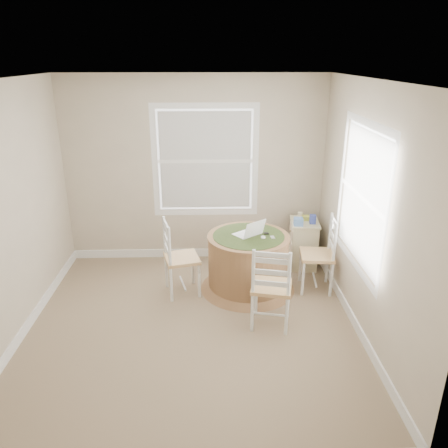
{
  "coord_description": "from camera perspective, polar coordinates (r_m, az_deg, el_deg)",
  "views": [
    {
      "loc": [
        0.22,
        -4.12,
        2.81
      ],
      "look_at": [
        0.37,
        0.45,
        1.03
      ],
      "focal_mm": 35.0,
      "sensor_mm": 36.0,
      "label": 1
    }
  ],
  "objects": [
    {
      "name": "chair_left",
      "position": [
        5.41,
        -5.53,
        -4.43
      ],
      "size": [
        0.49,
        0.51,
        0.95
      ],
      "primitive_type": null,
      "rotation": [
        0.0,
        0.0,
        1.82
      ],
      "color": "white",
      "rests_on": "ground"
    },
    {
      "name": "laptop",
      "position": [
        5.4,
        3.29,
        -1.14
      ],
      "size": [
        0.42,
        0.42,
        0.22
      ],
      "rotation": [
        0.0,
        0.0,
        3.81
      ],
      "color": "white",
      "rests_on": "round_table"
    },
    {
      "name": "mouse",
      "position": [
        5.33,
        5.14,
        -1.74
      ],
      "size": [
        0.07,
        0.1,
        0.03
      ],
      "primitive_type": "ellipsoid",
      "rotation": [
        0.0,
        0.0,
        0.12
      ],
      "color": "white",
      "rests_on": "round_table"
    },
    {
      "name": "room",
      "position": [
        4.54,
        -2.39,
        1.79
      ],
      "size": [
        3.64,
        3.64,
        2.64
      ],
      "color": "#93785D",
      "rests_on": "ground"
    },
    {
      "name": "tissue_box",
      "position": [
        5.96,
        9.81,
        0.37
      ],
      "size": [
        0.13,
        0.13,
        0.1
      ],
      "primitive_type": "cube",
      "rotation": [
        0.0,
        0.0,
        -0.09
      ],
      "color": "#5A88CF",
      "rests_on": "corner_chest"
    },
    {
      "name": "corner_chest",
      "position": [
        6.23,
        10.3,
        -2.52
      ],
      "size": [
        0.42,
        0.54,
        0.67
      ],
      "rotation": [
        0.0,
        0.0,
        -0.09
      ],
      "color": "beige",
      "rests_on": "ground"
    },
    {
      "name": "chair_near",
      "position": [
        4.79,
        6.24,
        -8.09
      ],
      "size": [
        0.5,
        0.48,
        0.95
      ],
      "primitive_type": null,
      "rotation": [
        0.0,
        0.0,
        2.92
      ],
      "color": "white",
      "rests_on": "ground"
    },
    {
      "name": "round_table",
      "position": [
        5.52,
        3.15,
        -4.7
      ],
      "size": [
        1.2,
        1.2,
        0.73
      ],
      "rotation": [
        0.0,
        0.0,
        0.12
      ],
      "color": "brown",
      "rests_on": "ground"
    },
    {
      "name": "box_blue",
      "position": [
        6.04,
        11.39,
        0.65
      ],
      "size": [
        0.09,
        0.09,
        0.12
      ],
      "primitive_type": "cube",
      "rotation": [
        0.0,
        0.0,
        -0.09
      ],
      "color": "#3544A1",
      "rests_on": "corner_chest"
    },
    {
      "name": "cup_cream",
      "position": [
        6.18,
        9.99,
        1.07
      ],
      "size": [
        0.07,
        0.07,
        0.09
      ],
      "primitive_type": "cylinder",
      "color": "beige",
      "rests_on": "corner_chest"
    },
    {
      "name": "box_yellow",
      "position": [
        6.15,
        10.88,
        0.76
      ],
      "size": [
        0.16,
        0.11,
        0.06
      ],
      "primitive_type": "cube",
      "rotation": [
        0.0,
        0.0,
        -0.09
      ],
      "color": "#C8CD48",
      "rests_on": "corner_chest"
    },
    {
      "name": "keys",
      "position": [
        5.45,
        5.53,
        -1.28
      ],
      "size": [
        0.07,
        0.06,
        0.02
      ],
      "primitive_type": "cube",
      "rotation": [
        0.0,
        0.0,
        0.12
      ],
      "color": "black",
      "rests_on": "round_table"
    },
    {
      "name": "chair_right",
      "position": [
        5.59,
        12.03,
        -3.95
      ],
      "size": [
        0.44,
        0.46,
        0.95
      ],
      "primitive_type": null,
      "rotation": [
        0.0,
        0.0,
        -1.68
      ],
      "color": "white",
      "rests_on": "ground"
    },
    {
      "name": "phone",
      "position": [
        5.36,
        6.37,
        -1.78
      ],
      "size": [
        0.06,
        0.09,
        0.02
      ],
      "primitive_type": "cube",
      "rotation": [
        0.0,
        0.0,
        0.12
      ],
      "color": "#B7BABF",
      "rests_on": "round_table"
    }
  ]
}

